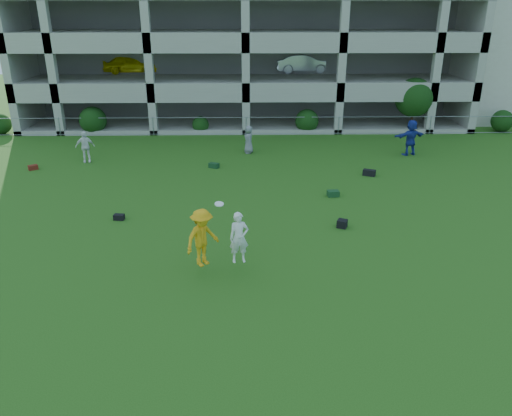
{
  "coord_description": "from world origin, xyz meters",
  "views": [
    {
      "loc": [
        -0.01,
        -12.84,
        7.89
      ],
      "look_at": [
        0.31,
        3.0,
        1.4
      ],
      "focal_mm": 35.0,
      "sensor_mm": 36.0,
      "label": 1
    }
  ],
  "objects_px": {
    "frisbee_contest": "(210,238)",
    "bystander_d": "(411,137)",
    "bystander_b": "(85,147)",
    "parking_garage": "(245,31)",
    "bystander_c": "(249,139)",
    "crate_d": "(342,224)"
  },
  "relations": [
    {
      "from": "bystander_b",
      "to": "parking_garage",
      "type": "height_order",
      "value": "parking_garage"
    },
    {
      "from": "bystander_c",
      "to": "parking_garage",
      "type": "distance_m",
      "value": 13.94
    },
    {
      "from": "crate_d",
      "to": "parking_garage",
      "type": "relative_size",
      "value": 0.01
    },
    {
      "from": "bystander_c",
      "to": "frisbee_contest",
      "type": "relative_size",
      "value": 0.73
    },
    {
      "from": "bystander_b",
      "to": "bystander_d",
      "type": "height_order",
      "value": "bystander_d"
    },
    {
      "from": "parking_garage",
      "to": "bystander_d",
      "type": "bearing_deg",
      "value": -55.74
    },
    {
      "from": "bystander_b",
      "to": "crate_d",
      "type": "distance_m",
      "value": 15.08
    },
    {
      "from": "bystander_b",
      "to": "bystander_d",
      "type": "distance_m",
      "value": 17.83
    },
    {
      "from": "bystander_c",
      "to": "crate_d",
      "type": "xyz_separation_m",
      "value": [
        3.49,
        -10.37,
        -0.64
      ]
    },
    {
      "from": "bystander_c",
      "to": "frisbee_contest",
      "type": "height_order",
      "value": "frisbee_contest"
    },
    {
      "from": "bystander_b",
      "to": "parking_garage",
      "type": "xyz_separation_m",
      "value": [
        8.61,
        14.5,
        5.17
      ]
    },
    {
      "from": "parking_garage",
      "to": "crate_d",
      "type": "bearing_deg",
      "value": -81.14
    },
    {
      "from": "frisbee_contest",
      "to": "bystander_d",
      "type": "bearing_deg",
      "value": 51.89
    },
    {
      "from": "crate_d",
      "to": "parking_garage",
      "type": "bearing_deg",
      "value": 98.86
    },
    {
      "from": "bystander_d",
      "to": "frisbee_contest",
      "type": "height_order",
      "value": "frisbee_contest"
    },
    {
      "from": "crate_d",
      "to": "parking_garage",
      "type": "xyz_separation_m",
      "value": [
        -3.63,
        23.29,
        5.86
      ]
    },
    {
      "from": "bystander_c",
      "to": "frisbee_contest",
      "type": "xyz_separation_m",
      "value": [
        -1.28,
        -13.75,
        0.45
      ]
    },
    {
      "from": "bystander_c",
      "to": "crate_d",
      "type": "relative_size",
      "value": 4.49
    },
    {
      "from": "bystander_d",
      "to": "crate_d",
      "type": "xyz_separation_m",
      "value": [
        -5.56,
        -9.79,
        -0.85
      ]
    },
    {
      "from": "crate_d",
      "to": "frisbee_contest",
      "type": "bearing_deg",
      "value": -144.63
    },
    {
      "from": "bystander_c",
      "to": "frisbee_contest",
      "type": "distance_m",
      "value": 13.82
    },
    {
      "from": "frisbee_contest",
      "to": "bystander_b",
      "type": "bearing_deg",
      "value": 121.54
    }
  ]
}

